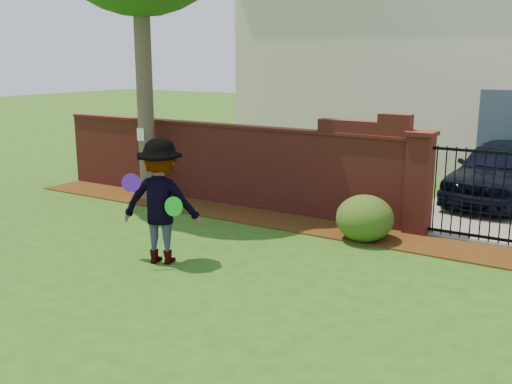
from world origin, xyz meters
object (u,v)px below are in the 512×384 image
Objects in this scene: car at (498,172)px; man at (160,202)px; frisbee_purple at (131,183)px; frisbee_green at (174,206)px.

man is (-3.67, -6.90, 0.27)m from car.
car is 14.54× the size of frisbee_purple.
frisbee_green is at bearing -109.38° from car.
car is at bearing 64.79° from frisbee_green.
man reaches higher than car.
frisbee_green is (0.37, -0.11, 0.01)m from man.
frisbee_green is at bearing 141.49° from man.
car reaches higher than frisbee_green.
man is 0.55m from frisbee_purple.
frisbee_purple is (-3.90, -7.27, 0.62)m from car.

